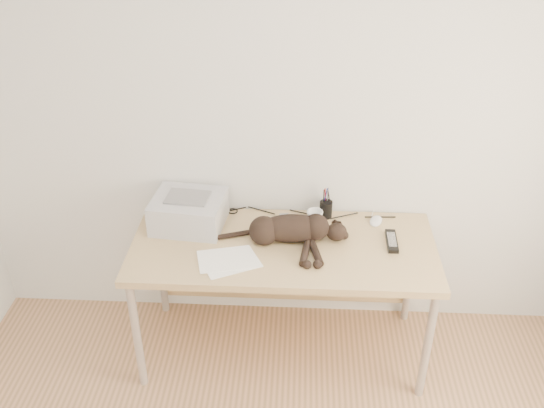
# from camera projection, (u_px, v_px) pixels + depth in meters

# --- Properties ---
(wall_back) EXTENTS (3.50, 0.00, 3.50)m
(wall_back) POSITION_uv_depth(u_px,v_px,m) (287.00, 119.00, 3.18)
(wall_back) COLOR silver
(wall_back) RESTS_ON floor
(desk) EXTENTS (1.60, 0.70, 0.74)m
(desk) POSITION_uv_depth(u_px,v_px,m) (284.00, 256.00, 3.31)
(desk) COLOR tan
(desk) RESTS_ON floor
(printer) EXTENTS (0.41, 0.36, 0.18)m
(printer) POSITION_uv_depth(u_px,v_px,m) (189.00, 211.00, 3.29)
(printer) COLOR #B2B2B7
(printer) RESTS_ON desk
(papers) EXTENTS (0.35, 0.30, 0.01)m
(papers) POSITION_uv_depth(u_px,v_px,m) (228.00, 261.00, 3.05)
(papers) COLOR white
(papers) RESTS_ON desk
(cat) EXTENTS (0.71, 0.33, 0.16)m
(cat) POSITION_uv_depth(u_px,v_px,m) (288.00, 230.00, 3.17)
(cat) COLOR black
(cat) RESTS_ON desk
(mug) EXTENTS (0.12, 0.12, 0.08)m
(mug) POSITION_uv_depth(u_px,v_px,m) (315.00, 218.00, 3.32)
(mug) COLOR white
(mug) RESTS_ON desk
(pen_cup) EXTENTS (0.07, 0.07, 0.18)m
(pen_cup) POSITION_uv_depth(u_px,v_px,m) (326.00, 209.00, 3.38)
(pen_cup) COLOR black
(pen_cup) RESTS_ON desk
(remote_grey) EXTENTS (0.08, 0.19, 0.02)m
(remote_grey) POSITION_uv_depth(u_px,v_px,m) (286.00, 224.00, 3.33)
(remote_grey) COLOR slate
(remote_grey) RESTS_ON desk
(remote_black) EXTENTS (0.06, 0.20, 0.02)m
(remote_black) POSITION_uv_depth(u_px,v_px,m) (392.00, 241.00, 3.18)
(remote_black) COLOR black
(remote_black) RESTS_ON desk
(mouse) EXTENTS (0.10, 0.13, 0.04)m
(mouse) POSITION_uv_depth(u_px,v_px,m) (376.00, 219.00, 3.35)
(mouse) COLOR white
(mouse) RESTS_ON desk
(cable_tangle) EXTENTS (1.36, 0.07, 0.01)m
(cable_tangle) POSITION_uv_depth(u_px,v_px,m) (285.00, 213.00, 3.43)
(cable_tangle) COLOR black
(cable_tangle) RESTS_ON desk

